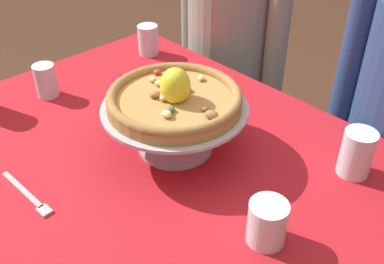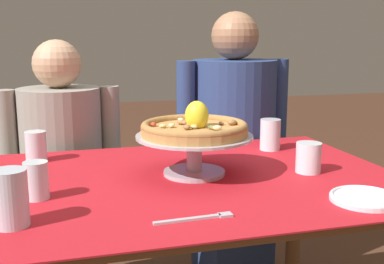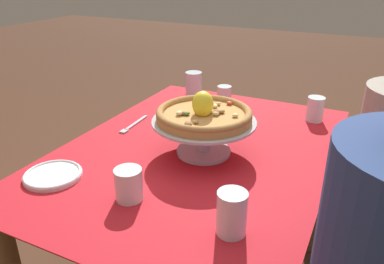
{
  "view_description": "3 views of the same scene",
  "coord_description": "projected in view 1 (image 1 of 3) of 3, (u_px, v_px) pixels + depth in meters",
  "views": [
    {
      "loc": [
        0.7,
        -0.56,
        1.42
      ],
      "look_at": [
        0.05,
        0.06,
        0.78
      ],
      "focal_mm": 41.92,
      "sensor_mm": 36.0,
      "label": 1
    },
    {
      "loc": [
        -0.37,
        -1.33,
        1.15
      ],
      "look_at": [
        0.02,
        0.09,
        0.85
      ],
      "focal_mm": 45.15,
      "sensor_mm": 36.0,
      "label": 2
    },
    {
      "loc": [
        1.09,
        0.51,
        1.34
      ],
      "look_at": [
        0.06,
        0.01,
        0.82
      ],
      "focal_mm": 35.7,
      "sensor_mm": 36.0,
      "label": 3
    }
  ],
  "objects": [
    {
      "name": "diner_left",
      "position": [
        228.0,
        78.0,
        1.82
      ],
      "size": [
        0.49,
        0.35,
        1.13
      ],
      "color": "#1E3833",
      "rests_on": "ground"
    },
    {
      "name": "water_glass_back_left",
      "position": [
        148.0,
        42.0,
        1.55
      ],
      "size": [
        0.07,
        0.07,
        0.1
      ],
      "color": "silver",
      "rests_on": "dining_table"
    },
    {
      "name": "water_glass_side_right",
      "position": [
        267.0,
        225.0,
        0.86
      ],
      "size": [
        0.08,
        0.08,
        0.09
      ],
      "color": "white",
      "rests_on": "dining_table"
    },
    {
      "name": "pizza_stand",
      "position": [
        175.0,
        120.0,
        1.08
      ],
      "size": [
        0.35,
        0.35,
        0.12
      ],
      "color": "#B7B7C1",
      "rests_on": "dining_table"
    },
    {
      "name": "pizza",
      "position": [
        174.0,
        98.0,
        1.05
      ],
      "size": [
        0.32,
        0.32,
        0.1
      ],
      "color": "#BC8447",
      "rests_on": "pizza_stand"
    },
    {
      "name": "dining_table",
      "position": [
        164.0,
        181.0,
        1.18
      ],
      "size": [
        1.24,
        0.9,
        0.73
      ],
      "color": "brown",
      "rests_on": "ground"
    },
    {
      "name": "water_glass_back_right",
      "position": [
        356.0,
        156.0,
        1.02
      ],
      "size": [
        0.07,
        0.07,
        0.11
      ],
      "color": "white",
      "rests_on": "dining_table"
    },
    {
      "name": "water_glass_side_left",
      "position": [
        46.0,
        83.0,
        1.32
      ],
      "size": [
        0.06,
        0.06,
        0.1
      ],
      "color": "silver",
      "rests_on": "dining_table"
    },
    {
      "name": "dinner_fork",
      "position": [
        28.0,
        195.0,
        0.98
      ],
      "size": [
        0.19,
        0.03,
        0.01
      ],
      "color": "#B7B7C1",
      "rests_on": "dining_table"
    }
  ]
}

